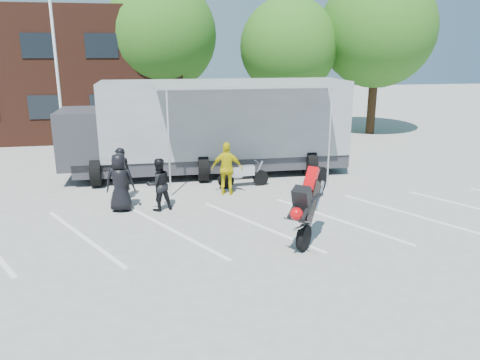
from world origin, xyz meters
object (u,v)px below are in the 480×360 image
object	(u,v)px
transporter_truck	(213,173)
spectator_leather_c	(159,184)
stunt_bike_rider	(313,240)
spectator_leather_b	(121,174)
tree_right	(377,30)
parked_motorcycle	(243,187)
tree_left	(161,35)
spectator_leather_a	(120,182)
spectator_hivis	(227,169)
flagpole	(61,44)
tree_mid	(289,47)

from	to	relation	value
transporter_truck	spectator_leather_c	bearing A→B (deg)	-118.02
transporter_truck	stunt_bike_rider	xyz separation A→B (m)	(1.73, -7.28, 0.00)
spectator_leather_b	tree_right	bearing A→B (deg)	-157.57
spectator_leather_b	parked_motorcycle	bearing A→B (deg)	175.14
tree_left	parked_motorcycle	world-z (taller)	tree_left
parked_motorcycle	spectator_leather_a	xyz separation A→B (m)	(-4.21, -1.87, 0.91)
parked_motorcycle	spectator_hivis	bearing A→B (deg)	131.15
flagpole	tree_left	size ratio (longest dim) A/B	0.93
spectator_leather_c	transporter_truck	bearing A→B (deg)	-137.16
tree_left	transporter_truck	size ratio (longest dim) A/B	0.75
tree_right	spectator_leather_b	world-z (taller)	tree_right
parked_motorcycle	spectator_leather_c	bearing A→B (deg)	116.92
transporter_truck	tree_left	bearing A→B (deg)	100.62
tree_left	parked_motorcycle	size ratio (longest dim) A/B	4.48
tree_left	spectator_leather_a	world-z (taller)	tree_left
transporter_truck	spectator_leather_b	distance (m)	4.52
tree_mid	stunt_bike_rider	distance (m)	16.51
spectator_leather_b	spectator_hivis	bearing A→B (deg)	164.42
tree_mid	spectator_leather_c	xyz separation A→B (m)	(-7.53, -12.15, -4.12)
transporter_truck	spectator_leather_a	world-z (taller)	transporter_truck
stunt_bike_rider	flagpole	bearing A→B (deg)	165.91
tree_mid	spectator_leather_a	distance (m)	15.37
tree_right	transporter_truck	bearing A→B (deg)	-143.85
tree_mid	parked_motorcycle	bearing A→B (deg)	-113.88
tree_left	spectator_leather_b	xyz separation A→B (m)	(-1.74, -11.88, -4.68)
tree_mid	tree_right	world-z (taller)	tree_right
tree_left	spectator_leather_a	bearing A→B (deg)	-97.44
stunt_bike_rider	parked_motorcycle	bearing A→B (deg)	139.13
transporter_truck	stunt_bike_rider	world-z (taller)	transporter_truck
stunt_bike_rider	spectator_leather_a	bearing A→B (deg)	-173.65
tree_left	stunt_bike_rider	size ratio (longest dim) A/B	3.92
flagpole	tree_right	bearing A→B (deg)	15.48
stunt_bike_rider	spectator_leather_c	xyz separation A→B (m)	(-3.93, 3.18, 0.82)
parked_motorcycle	spectator_leather_c	xyz separation A→B (m)	(-3.04, -2.01, 0.82)
parked_motorcycle	spectator_leather_b	size ratio (longest dim) A/B	1.09
tree_left	tree_right	size ratio (longest dim) A/B	0.95
spectator_leather_a	parked_motorcycle	bearing A→B (deg)	-151.76
parked_motorcycle	spectator_leather_a	distance (m)	4.69
spectator_hivis	tree_mid	bearing A→B (deg)	-100.27
tree_mid	stunt_bike_rider	world-z (taller)	tree_mid
tree_mid	spectator_leather_c	distance (m)	14.88
tree_left	flagpole	bearing A→B (deg)	-125.28
transporter_truck	spectator_hivis	world-z (taller)	transporter_truck
tree_left	spectator_hivis	world-z (taller)	tree_left
flagpole	spectator_leather_a	world-z (taller)	flagpole
spectator_leather_c	tree_left	bearing A→B (deg)	-111.28
spectator_leather_a	tree_mid	bearing A→B (deg)	-121.63
spectator_leather_b	tree_mid	bearing A→B (deg)	-143.42
flagpole	parked_motorcycle	distance (m)	9.88
spectator_leather_b	spectator_hivis	xyz separation A→B (m)	(3.53, -0.06, 0.03)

